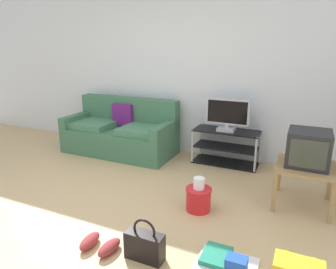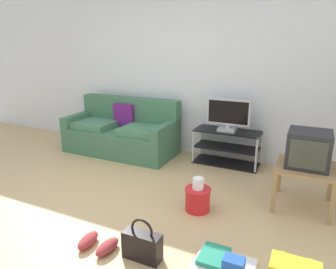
{
  "view_description": "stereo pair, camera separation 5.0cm",
  "coord_description": "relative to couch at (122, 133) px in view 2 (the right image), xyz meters",
  "views": [
    {
      "loc": [
        1.99,
        -2.11,
        1.69
      ],
      "look_at": [
        0.51,
        1.11,
        0.66
      ],
      "focal_mm": 32.75,
      "sensor_mm": 36.0,
      "label": 1
    },
    {
      "loc": [
        2.04,
        -2.09,
        1.69
      ],
      "look_at": [
        0.51,
        1.11,
        0.66
      ],
      "focal_mm": 32.75,
      "sensor_mm": 36.0,
      "label": 2
    }
  ],
  "objects": [
    {
      "name": "handbag",
      "position": [
        1.64,
        -2.18,
        -0.19
      ],
      "size": [
        0.32,
        0.13,
        0.37
      ],
      "rotation": [
        0.0,
        0.0,
        -0.37
      ],
      "color": "black",
      "rests_on": "ground_plane"
    },
    {
      "name": "ground_plane",
      "position": [
        0.72,
        -1.93,
        -0.33
      ],
      "size": [
        9.0,
        9.8,
        0.02
      ],
      "primitive_type": "cube",
      "color": "tan"
    },
    {
      "name": "sneakers_pair",
      "position": [
        1.22,
        -2.23,
        -0.28
      ],
      "size": [
        0.35,
        0.27,
        0.09
      ],
      "color": "#993333",
      "rests_on": "ground_plane"
    },
    {
      "name": "cleaning_bucket",
      "position": [
        1.78,
        -1.25,
        -0.17
      ],
      "size": [
        0.28,
        0.28,
        0.37
      ],
      "color": "red",
      "rests_on": "ground_plane"
    },
    {
      "name": "wall_back",
      "position": [
        0.72,
        0.52,
        1.03
      ],
      "size": [
        9.0,
        0.1,
        2.7
      ],
      "primitive_type": "cube",
      "color": "silver",
      "rests_on": "ground_plane"
    },
    {
      "name": "side_table",
      "position": [
        2.77,
        -0.68,
        0.08
      ],
      "size": [
        0.6,
        0.6,
        0.47
      ],
      "color": "#9E7A4C",
      "rests_on": "ground_plane"
    },
    {
      "name": "couch",
      "position": [
        0.0,
        0.0,
        0.0
      ],
      "size": [
        1.78,
        0.81,
        0.87
      ],
      "color": "#3D6B4C",
      "rests_on": "ground_plane"
    },
    {
      "name": "tv_stand",
      "position": [
        1.69,
        0.2,
        -0.07
      ],
      "size": [
        0.95,
        0.41,
        0.51
      ],
      "color": "black",
      "rests_on": "ground_plane"
    },
    {
      "name": "flat_tv",
      "position": [
        1.69,
        0.18,
        0.42
      ],
      "size": [
        0.63,
        0.22,
        0.47
      ],
      "color": "#B2B2B7",
      "rests_on": "tv_stand"
    },
    {
      "name": "crt_tv",
      "position": [
        2.77,
        -0.67,
        0.33
      ],
      "size": [
        0.42,
        0.43,
        0.38
      ],
      "color": "#232326",
      "rests_on": "side_table"
    },
    {
      "name": "floor_tray",
      "position": [
        2.27,
        -2.0,
        -0.28
      ],
      "size": [
        0.47,
        0.35,
        0.14
      ],
      "color": "silver",
      "rests_on": "ground_plane"
    }
  ]
}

